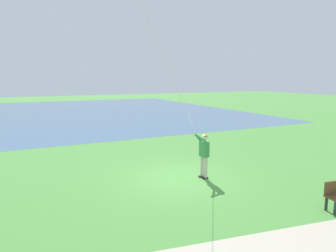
{
  "coord_description": "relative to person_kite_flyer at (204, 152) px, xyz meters",
  "views": [
    {
      "loc": [
        -10.04,
        5.33,
        3.87
      ],
      "look_at": [
        -0.22,
        0.55,
        2.13
      ],
      "focal_mm": 32.16,
      "sensor_mm": 36.0,
      "label": 1
    }
  ],
  "objects": [
    {
      "name": "ground_plane",
      "position": [
        0.45,
        0.88,
        -1.05
      ],
      "size": [
        120.0,
        120.0,
        0.0
      ],
      "primitive_type": "plane",
      "color": "#4C8E3D"
    },
    {
      "name": "lake_water",
      "position": [
        26.33,
        4.88,
        -1.04
      ],
      "size": [
        36.0,
        44.0,
        0.01
      ],
      "primitive_type": "cube",
      "color": "#476B8E",
      "rests_on": "ground"
    },
    {
      "name": "person_kite_flyer",
      "position": [
        0.0,
        0.0,
        0.0
      ],
      "size": [
        0.52,
        0.62,
        1.83
      ],
      "color": "#232328",
      "rests_on": "ground"
    }
  ]
}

